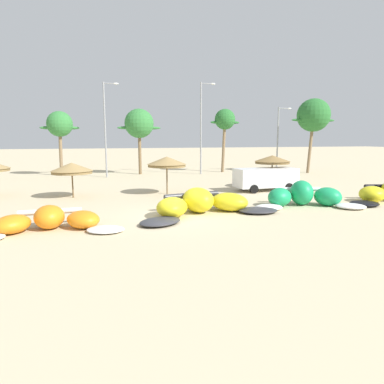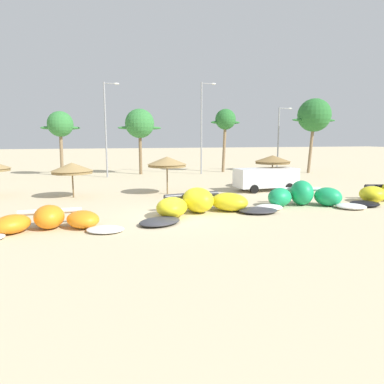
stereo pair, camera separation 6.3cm
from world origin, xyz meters
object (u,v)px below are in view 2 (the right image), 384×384
kite_center (304,197)px  palm_center_right (314,116)px  kite_left_of_center (202,204)px  beach_umbrella_middle (72,168)px  kite_left (49,221)px  palm_left_of_gap (140,124)px  lamppost_east (280,136)px  palm_left (60,125)px  lamppost_east_center (203,124)px  parked_van (265,177)px  palm_center_left (225,121)px  beach_umbrella_outermost (273,159)px  lamppost_west_center (107,125)px  beach_umbrella_near_palms (167,162)px

kite_center → palm_center_right: size_ratio=0.79×
kite_left_of_center → beach_umbrella_middle: size_ratio=2.90×
kite_left → palm_left_of_gap: bearing=73.3°
kite_left_of_center → lamppost_east: lamppost_east is taller
palm_left → lamppost_east_center: 16.16m
kite_center → lamppost_east: 22.89m
parked_van → palm_center_left: (2.49, 15.79, 5.32)m
beach_umbrella_outermost → kite_center: bearing=-104.1°
palm_center_right → kite_left_of_center: bearing=-136.7°
kite_left → parked_van: bearing=28.8°
kite_center → palm_left_of_gap: palm_left_of_gap is taller
palm_center_right → kite_center: bearing=-125.4°
palm_center_left → lamppost_east: lamppost_east is taller
kite_left → beach_umbrella_outermost: size_ratio=2.35×
lamppost_west_center → lamppost_east_center: (10.97, 0.49, 0.27)m
beach_umbrella_outermost → lamppost_west_center: (-13.38, 12.21, 3.16)m
beach_umbrella_outermost → palm_center_right: 15.99m
kite_left_of_center → parked_van: (7.51, 6.96, 0.54)m
palm_center_right → beach_umbrella_near_palms: bearing=-150.8°
palm_left → palm_center_left: bearing=-2.4°
kite_left → lamppost_west_center: lamppost_west_center is taller
kite_center → lamppost_east_center: 21.21m
beach_umbrella_near_palms → beach_umbrella_outermost: 9.43m
palm_center_left → lamppost_east_center: (-3.54, -1.78, -0.53)m
palm_left_of_gap → palm_center_right: bearing=-10.8°
kite_left_of_center → beach_umbrella_middle: 10.77m
kite_left → palm_left: 25.72m
palm_left → palm_center_left: size_ratio=0.92×
palm_center_right → parked_van: bearing=-136.4°
palm_left → palm_left_of_gap: 8.85m
kite_center → palm_center_left: palm_center_left is taller
parked_van → palm_center_left: 16.85m
beach_umbrella_near_palms → palm_center_right: bearing=29.2°
lamppost_west_center → kite_center: bearing=-60.4°
kite_left → lamppost_east: lamppost_east is taller
beach_umbrella_outermost → lamppost_east_center: lamppost_east_center is taller
kite_left → palm_center_left: (17.95, 24.29, 5.98)m
parked_van → palm_left: (-16.99, 16.61, 4.64)m
beach_umbrella_outermost → palm_center_left: size_ratio=0.39×
beach_umbrella_near_palms → lamppost_west_center: (-3.99, 13.07, 3.12)m
parked_van → lamppost_east: bearing=57.0°
beach_umbrella_middle → beach_umbrella_near_palms: 6.91m
kite_center → palm_center_right: 23.47m
kite_center → beach_umbrella_middle: beach_umbrella_middle is taller
palm_left_of_gap → lamppost_east: size_ratio=0.95×
lamppost_west_center → palm_center_right: bearing=-3.8°
kite_left → palm_left: bearing=93.5°
kite_center → palm_center_left: (3.10, 22.32, 5.81)m
palm_left → palm_center_left: palm_center_left is taller
palm_left_of_gap → lamppost_east_center: (7.13, -1.84, -0.01)m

